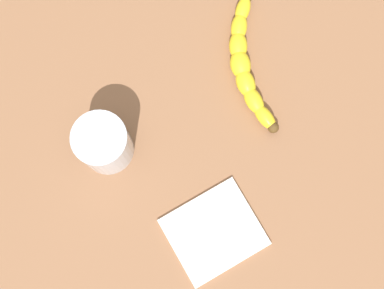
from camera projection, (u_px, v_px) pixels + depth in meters
The scene contains 4 objects.
wooden_tabletop at pixel (178, 130), 86.12cm from camera, with size 120.00×120.00×3.00cm, color #8B5E3F.
banana at pixel (246, 63), 84.98cm from camera, with size 8.32×23.62×3.29cm.
smoothie_glass at pixel (104, 144), 79.75cm from camera, with size 8.16×8.16×9.28cm.
folded_napkin at pixel (214, 232), 81.22cm from camera, with size 13.45×11.83×0.60cm, color white.
Camera 1 is at (2.68, -18.68, 85.59)cm, focal length 49.53 mm.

